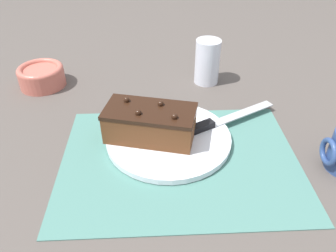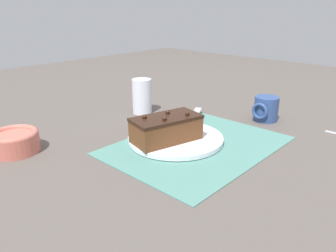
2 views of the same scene
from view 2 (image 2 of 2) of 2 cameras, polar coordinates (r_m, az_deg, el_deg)
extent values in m
plane|color=#544C47|center=(0.87, 5.13, -3.43)|extent=(3.00, 3.00, 0.00)
cube|color=slate|center=(0.87, 5.13, -3.31)|extent=(0.46, 0.34, 0.00)
cylinder|color=white|center=(0.89, 1.33, -2.16)|extent=(0.26, 0.26, 0.01)
cube|color=brown|center=(0.85, -0.31, -0.70)|extent=(0.19, 0.13, 0.06)
cube|color=black|center=(0.84, -0.32, 1.38)|extent=(0.20, 0.13, 0.01)
sphere|color=black|center=(0.85, 3.38, 2.14)|extent=(0.01, 0.01, 0.01)
sphere|color=black|center=(0.86, -0.05, 2.42)|extent=(0.01, 0.01, 0.01)
sphere|color=black|center=(0.81, -0.60, 1.29)|extent=(0.01, 0.01, 0.01)
sphere|color=black|center=(0.83, -4.12, 1.60)|extent=(0.01, 0.01, 0.01)
cube|color=black|center=(0.94, 3.23, -0.19)|extent=(0.08, 0.06, 0.01)
cube|color=#B7BABF|center=(1.05, 4.60, 1.84)|extent=(0.16, 0.10, 0.00)
cylinder|color=white|center=(1.12, -4.56, 5.20)|extent=(0.07, 0.07, 0.12)
cylinder|color=#C66656|center=(0.91, -25.09, -2.71)|extent=(0.12, 0.12, 0.05)
torus|color=#C66656|center=(0.90, -25.31, -1.33)|extent=(0.12, 0.12, 0.02)
cylinder|color=navy|center=(1.10, 16.71, 2.92)|extent=(0.08, 0.08, 0.08)
torus|color=navy|center=(1.06, 15.68, 2.51)|extent=(0.01, 0.05, 0.05)
camera|label=1|loc=(0.60, 45.70, 22.75)|focal=35.00mm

